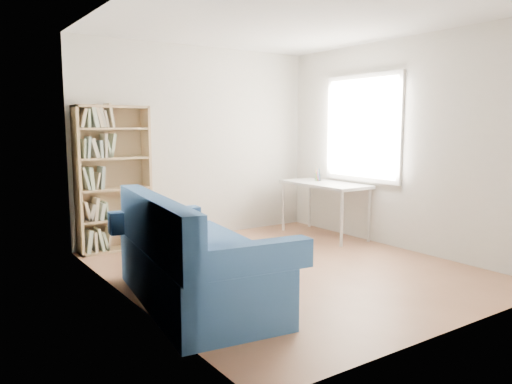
% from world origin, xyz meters
% --- Properties ---
extents(ground, '(4.00, 4.00, 0.00)m').
position_xyz_m(ground, '(0.00, 0.00, 0.00)').
color(ground, '#8D5B3F').
rests_on(ground, ground).
extents(room_shell, '(3.54, 4.04, 2.62)m').
position_xyz_m(room_shell, '(0.10, 0.03, 1.64)').
color(room_shell, silver).
rests_on(room_shell, ground).
extents(sofa, '(1.18, 2.06, 0.96)m').
position_xyz_m(sofa, '(-1.32, -0.33, 0.36)').
color(sofa, navy).
rests_on(sofa, ground).
extents(bookshelf, '(0.89, 0.28, 1.77)m').
position_xyz_m(bookshelf, '(-1.26, 1.85, 0.82)').
color(bookshelf, tan).
rests_on(bookshelf, ground).
extents(desk, '(0.60, 1.31, 0.75)m').
position_xyz_m(desk, '(1.43, 1.00, 0.68)').
color(desk, silver).
rests_on(desk, ground).
extents(pen_cup, '(0.09, 0.09, 0.18)m').
position_xyz_m(pen_cup, '(1.51, 1.23, 0.82)').
color(pen_cup, white).
rests_on(pen_cup, desk).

